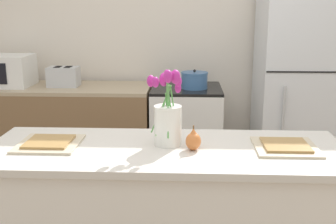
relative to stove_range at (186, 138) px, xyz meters
name	(u,v)px	position (x,y,z in m)	size (l,w,h in m)	color
back_wall	(176,33)	(-0.10, 0.40, 0.89)	(5.20, 0.08, 2.70)	silver
back_counter	(58,136)	(-1.16, 0.00, 0.00)	(1.68, 0.60, 0.91)	brown
stove_range	(186,138)	(0.00, 0.00, 0.00)	(0.60, 0.61, 0.91)	silver
refrigerator	(297,91)	(0.95, 0.00, 0.43)	(0.68, 0.67, 1.77)	silver
flower_vase	(168,118)	(-0.09, -1.55, 0.59)	(0.17, 0.17, 0.39)	silver
pear_figurine	(193,140)	(0.04, -1.63, 0.50)	(0.08, 0.08, 0.12)	#C66B33
plate_setting_left	(49,143)	(-0.69, -1.58, 0.46)	(0.31, 0.31, 0.02)	beige
plate_setting_right	(285,146)	(0.49, -1.58, 0.46)	(0.31, 0.31, 0.02)	beige
toaster	(64,77)	(-1.07, 0.00, 0.54)	(0.28, 0.18, 0.17)	#B7BABC
cooking_pot	(194,80)	(0.07, -0.04, 0.53)	(0.23, 0.23, 0.16)	#386093
microwave	(4,71)	(-1.60, 0.00, 0.59)	(0.48, 0.37, 0.27)	white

